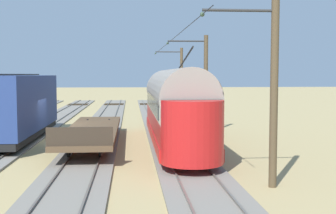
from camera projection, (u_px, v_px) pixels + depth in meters
ground_plane at (57, 140)px, 26.97m from camera, size 220.00×220.00×0.00m
track_streetcar_siding at (170, 137)px, 27.86m from camera, size 2.80×80.00×0.18m
track_adjacent_siding at (96, 138)px, 27.47m from camera, size 2.80×80.00×0.18m
track_third_siding at (20, 139)px, 27.09m from camera, size 2.80×80.00×0.18m
vintage_streetcar at (175, 106)px, 24.59m from camera, size 2.65×16.29×4.94m
flatcar_adjacent at (92, 130)px, 24.96m from camera, size 2.80×13.14×1.60m
coach_far_siding at (16, 105)px, 26.28m from camera, size 2.96×11.30×3.85m
catenary_pole_foreground at (181, 80)px, 43.65m from camera, size 2.78×0.28×6.59m
catenary_pole_mid_near at (205, 83)px, 29.58m from camera, size 2.78×0.28×6.59m
catenary_pole_mid_far at (272, 90)px, 15.52m from camera, size 2.78×0.28×6.59m
overhead_wire_run at (168, 44)px, 29.87m from camera, size 2.57×32.30×0.18m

